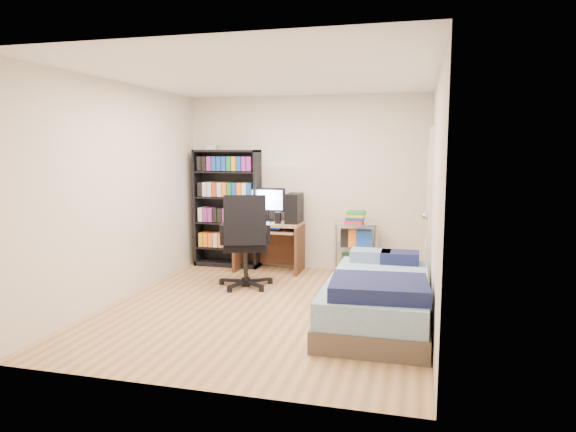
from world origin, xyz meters
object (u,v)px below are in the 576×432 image
(media_shelf, at_px, (227,207))
(office_chair, at_px, (246,258))
(computer_desk, at_px, (276,226))
(bed, at_px, (378,298))

(media_shelf, xyz_separation_m, office_chair, (0.66, -1.10, -0.51))
(office_chair, bearing_deg, media_shelf, 102.78)
(computer_desk, relative_size, bed, 0.59)
(computer_desk, distance_m, office_chair, 1.02)
(bed, bearing_deg, media_shelf, 139.77)
(office_chair, distance_m, bed, 1.96)
(media_shelf, height_order, office_chair, media_shelf)
(computer_desk, distance_m, bed, 2.51)
(computer_desk, height_order, bed, computer_desk)
(media_shelf, xyz_separation_m, computer_desk, (0.79, -0.12, -0.25))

